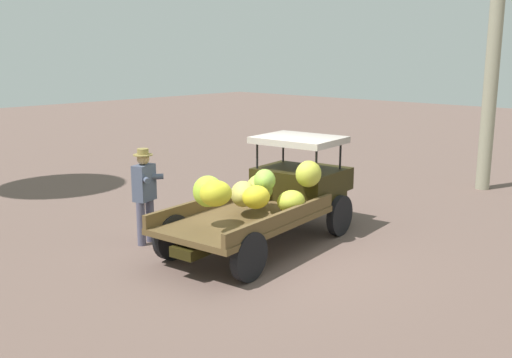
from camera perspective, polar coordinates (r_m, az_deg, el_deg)
ground_plane at (r=10.16m, az=1.49°, el=-7.04°), size 60.00×60.00×0.00m
truck at (r=10.46m, az=1.98°, el=-1.44°), size 4.57×2.12×1.82m
farmer at (r=10.48m, az=-10.83°, el=-1.10°), size 0.54×0.50×1.72m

